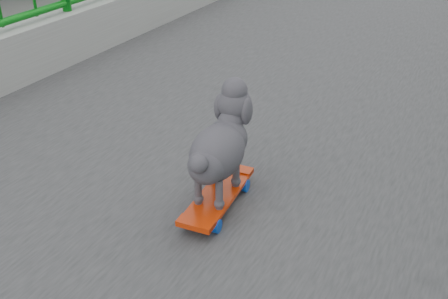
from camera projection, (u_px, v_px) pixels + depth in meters
skateboard at (218, 197)px, 1.93m from camera, size 0.16×0.44×0.06m
poodle at (220, 145)px, 1.85m from camera, size 0.20×0.43×0.36m
car_0 at (220, 128)px, 16.52m from camera, size 1.53×3.81×1.30m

